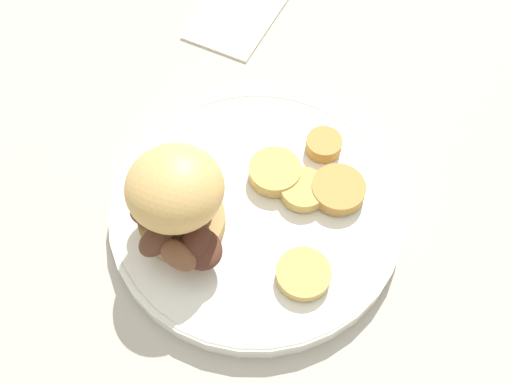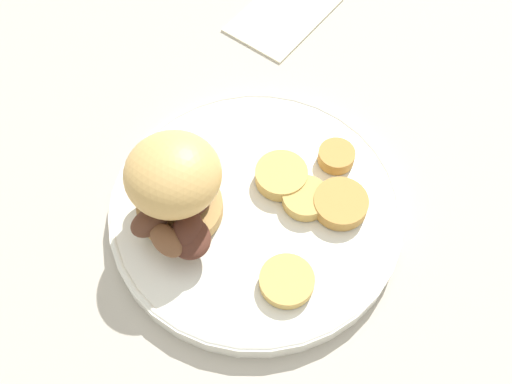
# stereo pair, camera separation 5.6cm
# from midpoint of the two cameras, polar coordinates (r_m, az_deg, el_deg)

# --- Properties ---
(ground_plane) EXTENTS (4.00, 4.00, 0.00)m
(ground_plane) POSITION_cam_midpoint_polar(r_m,az_deg,el_deg) (0.60, 2.66, -2.52)
(ground_plane) COLOR #B2A899
(dinner_plate) EXTENTS (0.29, 0.29, 0.02)m
(dinner_plate) POSITION_cam_midpoint_polar(r_m,az_deg,el_deg) (0.59, 2.71, -1.96)
(dinner_plate) COLOR white
(dinner_plate) RESTS_ON ground_plane
(sandwich) EXTENTS (0.11, 0.09, 0.09)m
(sandwich) POSITION_cam_midpoint_polar(r_m,az_deg,el_deg) (0.53, -4.83, -0.22)
(sandwich) COLOR tan
(sandwich) RESTS_ON dinner_plate
(potato_round_0) EXTENTS (0.05, 0.05, 0.01)m
(potato_round_0) POSITION_cam_midpoint_polar(r_m,az_deg,el_deg) (0.59, 5.12, 1.35)
(potato_round_0) COLOR tan
(potato_round_0) RESTS_ON dinner_plate
(potato_round_1) EXTENTS (0.05, 0.05, 0.01)m
(potato_round_1) POSITION_cam_midpoint_polar(r_m,az_deg,el_deg) (0.54, 5.93, -8.70)
(potato_round_1) COLOR tan
(potato_round_1) RESTS_ON dinner_plate
(potato_round_2) EXTENTS (0.05, 0.05, 0.01)m
(potato_round_2) POSITION_cam_midpoint_polar(r_m,az_deg,el_deg) (0.58, 7.47, -0.70)
(potato_round_2) COLOR tan
(potato_round_2) RESTS_ON dinner_plate
(potato_round_3) EXTENTS (0.05, 0.05, 0.01)m
(potato_round_3) POSITION_cam_midpoint_polar(r_m,az_deg,el_deg) (0.58, 10.79, -1.33)
(potato_round_3) COLOR #BC8942
(potato_round_3) RESTS_ON dinner_plate
(potato_round_4) EXTENTS (0.04, 0.04, 0.01)m
(potato_round_4) POSITION_cam_midpoint_polar(r_m,az_deg,el_deg) (0.61, 10.27, 3.16)
(potato_round_4) COLOR #BC8942
(potato_round_4) RESTS_ON dinner_plate
(napkin) EXTENTS (0.16, 0.16, 0.01)m
(napkin) POSITION_cam_midpoint_polar(r_m,az_deg,el_deg) (0.77, 4.79, 16.44)
(napkin) COLOR beige
(napkin) RESTS_ON ground_plane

